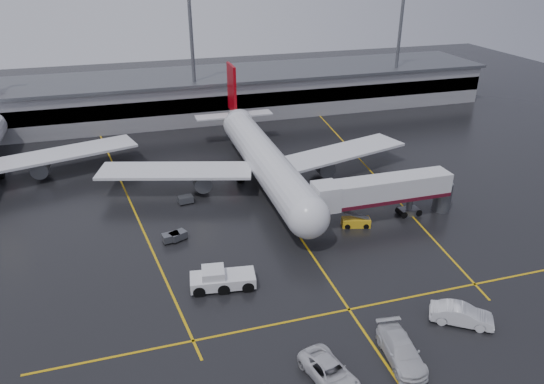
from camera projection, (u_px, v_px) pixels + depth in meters
name	position (u px, v px, depth m)	size (l,w,h in m)	color
ground	(282.00, 210.00, 68.84)	(220.00, 220.00, 0.00)	black
apron_line_centre	(282.00, 210.00, 68.84)	(0.25, 90.00, 0.02)	gold
apron_line_stop	(349.00, 309.00, 49.85)	(60.00, 0.25, 0.02)	gold
apron_line_left	(128.00, 198.00, 72.30)	(0.25, 70.00, 0.02)	gold
apron_line_right	(368.00, 168.00, 82.11)	(0.25, 70.00, 0.02)	gold
terminal	(215.00, 93.00, 108.33)	(122.00, 19.00, 8.60)	gray
light_mast_mid	(192.00, 51.00, 97.51)	(3.00, 1.20, 25.45)	#595B60
light_mast_right	(399.00, 40.00, 109.13)	(3.00, 1.20, 25.45)	#595B60
main_airliner	(262.00, 157.00, 75.38)	(48.80, 45.60, 14.10)	silver
jet_bridge	(383.00, 192.00, 65.02)	(19.90, 3.40, 6.05)	silver
pushback_tractor	(221.00, 279.00, 52.78)	(7.09, 3.72, 2.42)	silver
belt_loader	(356.00, 222.00, 64.72)	(3.85, 2.42, 2.27)	gold
service_van_a	(330.00, 373.00, 41.28)	(2.87, 6.22, 1.73)	silver
service_van_b	(401.00, 350.00, 43.42)	(2.71, 6.67, 1.94)	silver
service_van_c	(462.00, 315.00, 47.67)	(2.03, 5.82, 1.92)	silver
baggage_cart_a	(178.00, 236.00, 61.54)	(2.37, 2.04, 1.12)	#595B60
baggage_cart_b	(171.00, 237.00, 61.17)	(2.18, 1.61, 1.12)	#595B60
baggage_cart_c	(186.00, 199.00, 70.47)	(2.15, 1.54, 1.12)	#595B60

